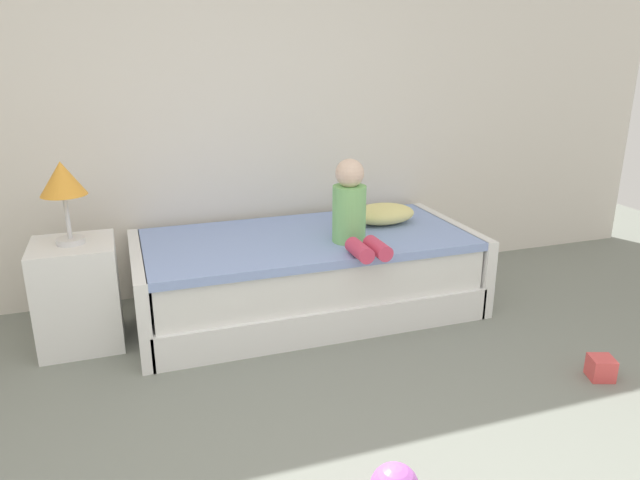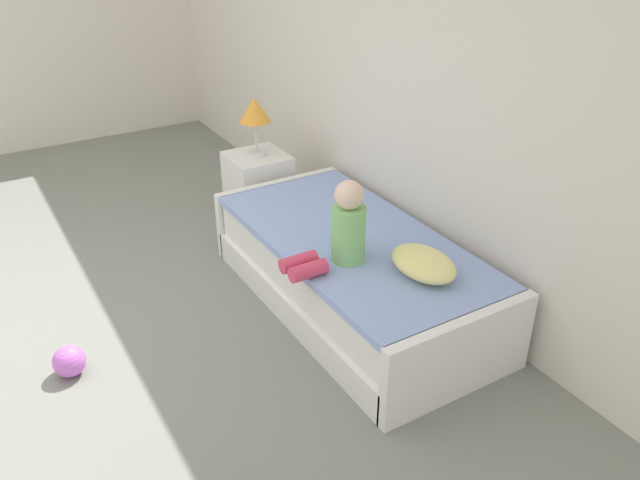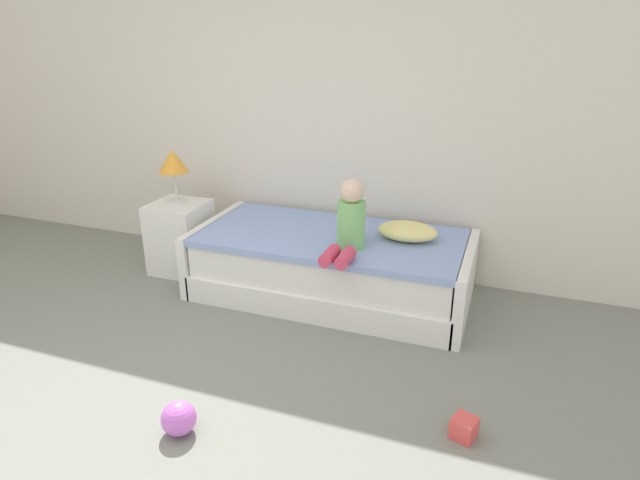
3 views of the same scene
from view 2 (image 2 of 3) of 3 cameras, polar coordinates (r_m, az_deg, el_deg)
name	(u,v)px [view 2 (image 2 of 3)]	position (r m, az deg, el deg)	size (l,w,h in m)	color
ground_plane	(16,355)	(4.25, -25.34, -9.18)	(9.20, 9.20, 0.00)	gray
wall_rear	(385,54)	(4.47, 5.77, 16.09)	(7.20, 0.10, 2.90)	silver
bed	(353,272)	(4.16, 2.96, -2.82)	(2.11, 1.00, 0.50)	white
nightstand	(259,190)	(5.17, -5.42, 4.43)	(0.44, 0.44, 0.60)	white
table_lamp	(255,113)	(4.94, -5.77, 11.17)	(0.24, 0.24, 0.45)	silver
child_figure	(342,230)	(3.67, 1.96, 0.86)	(0.20, 0.51, 0.50)	#7FC672
pillow	(424,263)	(3.67, 9.23, -2.04)	(0.44, 0.30, 0.13)	#F2E58C
toy_ball	(70,361)	(3.93, -21.31, -9.96)	(0.18, 0.18, 0.18)	#CC66D8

